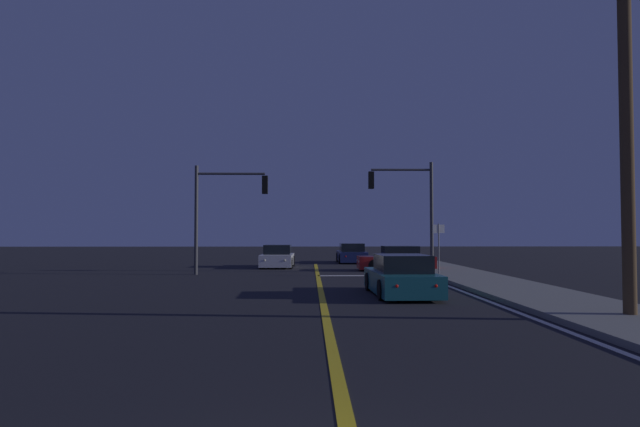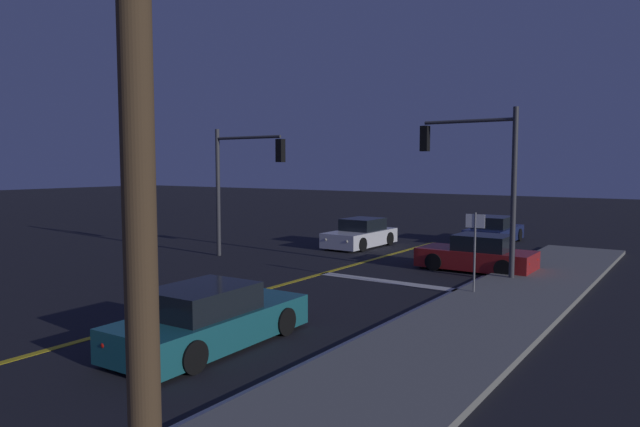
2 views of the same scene
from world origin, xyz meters
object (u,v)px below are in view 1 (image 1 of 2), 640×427
at_px(utility_pole_right, 626,114).
at_px(traffic_signal_near_right, 409,199).
at_px(car_side_waiting_teal, 401,277).
at_px(car_lead_oncoming_navy, 352,254).
at_px(traffic_signal_far_left, 223,202).
at_px(car_far_approaching_red, 397,260).
at_px(street_sign_corner, 439,241).
at_px(car_parked_curb_white, 277,257).

bearing_deg(utility_pole_right, traffic_signal_near_right, 98.22).
bearing_deg(car_side_waiting_teal, traffic_signal_near_right, 76.64).
height_order(car_lead_oncoming_navy, traffic_signal_far_left, traffic_signal_far_left).
xyz_separation_m(car_side_waiting_teal, traffic_signal_near_right, (2.20, 10.53, 3.23)).
relative_size(traffic_signal_far_left, utility_pole_right, 0.57).
distance_m(car_lead_oncoming_navy, car_side_waiting_teal, 19.79).
bearing_deg(car_far_approaching_red, traffic_signal_far_left, 107.09).
distance_m(car_lead_oncoming_navy, street_sign_corner, 12.52).
distance_m(car_far_approaching_red, utility_pole_right, 17.91).
height_order(car_parked_curb_white, street_sign_corner, street_sign_corner).
distance_m(car_side_waiting_teal, traffic_signal_near_right, 11.23).
relative_size(car_side_waiting_teal, traffic_signal_far_left, 0.88).
distance_m(car_lead_oncoming_navy, utility_pole_right, 25.84).
bearing_deg(car_lead_oncoming_navy, car_parked_curb_white, -135.27).
bearing_deg(traffic_signal_near_right, utility_pole_right, 98.22).
height_order(car_far_approaching_red, utility_pole_right, utility_pole_right).
relative_size(car_side_waiting_teal, street_sign_corner, 1.89).
bearing_deg(car_parked_curb_white, car_far_approaching_red, 156.81).
height_order(car_far_approaching_red, street_sign_corner, street_sign_corner).
bearing_deg(traffic_signal_near_right, traffic_signal_far_left, 8.39).
bearing_deg(traffic_signal_far_left, utility_pole_right, -50.74).
xyz_separation_m(car_parked_curb_white, car_side_waiting_teal, (4.94, -14.89, 0.00)).
height_order(car_lead_oncoming_navy, street_sign_corner, street_sign_corner).
relative_size(car_parked_curb_white, street_sign_corner, 1.68).
bearing_deg(car_side_waiting_teal, car_lead_oncoming_navy, 88.75).
xyz_separation_m(car_side_waiting_teal, utility_pole_right, (4.48, -5.28, 4.27)).
bearing_deg(utility_pole_right, car_parked_curb_white, 115.03).
xyz_separation_m(car_parked_curb_white, utility_pole_right, (9.42, -20.17, 4.27)).
height_order(car_side_waiting_teal, traffic_signal_near_right, traffic_signal_near_right).
bearing_deg(car_side_waiting_teal, traffic_signal_far_left, 127.04).
xyz_separation_m(car_parked_curb_white, street_sign_corner, (8.02, -7.15, 1.09)).
xyz_separation_m(traffic_signal_far_left, utility_pole_right, (11.78, -14.41, 1.27)).
xyz_separation_m(car_lead_oncoming_navy, car_far_approaching_red, (1.87, -7.88, -0.00)).
height_order(car_far_approaching_red, traffic_signal_far_left, traffic_signal_far_left).
bearing_deg(car_lead_oncoming_navy, utility_pole_right, -80.34).
distance_m(car_parked_curb_white, street_sign_corner, 10.80).
bearing_deg(traffic_signal_far_left, car_far_approaching_red, 17.00).
bearing_deg(street_sign_corner, traffic_signal_far_left, 172.32).
bearing_deg(car_lead_oncoming_navy, street_sign_corner, -75.87).
relative_size(car_side_waiting_teal, car_far_approaching_red, 1.13).
height_order(traffic_signal_far_left, utility_pole_right, utility_pole_right).
xyz_separation_m(car_far_approaching_red, street_sign_corner, (1.33, -4.17, 1.09)).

